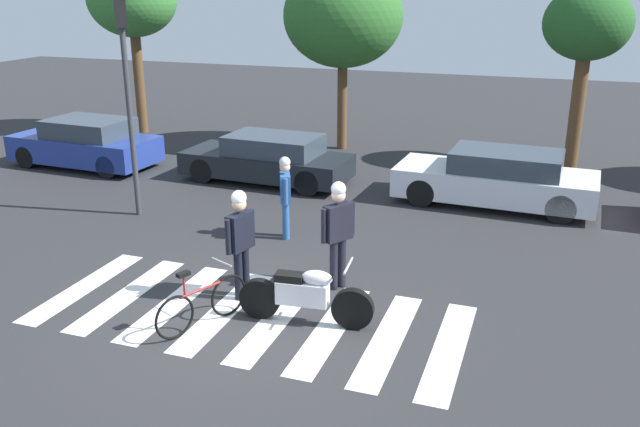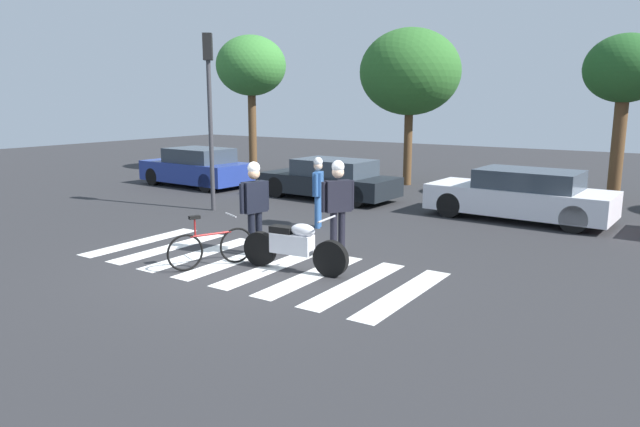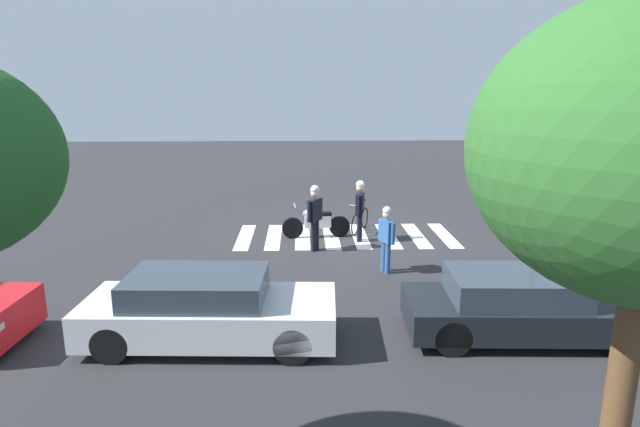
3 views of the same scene
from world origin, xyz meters
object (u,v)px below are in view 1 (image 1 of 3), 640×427
object	(u,v)px
leaning_bicycle	(202,304)
car_white_van	(497,179)
officer_by_motorcycle	(240,236)
police_motorcycle	(305,295)
traffic_light_pole	(126,72)
officer_on_foot	(338,226)
pedestrian_bystander	(285,192)
car_blue_hatchback	(86,144)
car_black_suv	(268,159)

from	to	relation	value
leaning_bicycle	car_white_van	distance (m)	8.39
officer_by_motorcycle	car_white_van	bearing A→B (deg)	61.56
police_motorcycle	traffic_light_pole	size ratio (longest dim) A/B	0.44
police_motorcycle	car_white_van	world-z (taller)	car_white_van
officer_on_foot	car_white_van	distance (m)	5.97
officer_by_motorcycle	car_white_van	world-z (taller)	officer_by_motorcycle
officer_on_foot	pedestrian_bystander	world-z (taller)	officer_on_foot
pedestrian_bystander	car_blue_hatchback	xyz separation A→B (m)	(-7.46, 3.36, -0.33)
police_motorcycle	officer_by_motorcycle	distance (m)	1.52
pedestrian_bystander	traffic_light_pole	world-z (taller)	traffic_light_pole
pedestrian_bystander	car_white_van	size ratio (longest dim) A/B	0.37
officer_on_foot	car_white_van	xyz separation A→B (m)	(2.11, 5.56, -0.48)
traffic_light_pole	officer_by_motorcycle	bearing A→B (deg)	-36.95
car_black_suv	car_white_van	xyz separation A→B (m)	(5.82, 0.00, 0.03)
officer_on_foot	car_white_van	size ratio (longest dim) A/B	0.41
car_black_suv	leaning_bicycle	bearing A→B (deg)	-73.84
police_motorcycle	pedestrian_bystander	size ratio (longest dim) A/B	1.24
police_motorcycle	car_blue_hatchback	xyz separation A→B (m)	(-9.12, 6.64, 0.19)
leaning_bicycle	officer_on_foot	distance (m)	2.62
officer_by_motorcycle	leaning_bicycle	bearing A→B (deg)	-97.08
car_blue_hatchback	traffic_light_pole	world-z (taller)	traffic_light_pole
police_motorcycle	officer_on_foot	distance (m)	1.52
car_black_suv	traffic_light_pole	bearing A→B (deg)	-116.99
leaning_bicycle	car_black_suv	bearing A→B (deg)	106.16
car_blue_hatchback	traffic_light_pole	xyz separation A→B (m)	(3.77, -3.12, 2.52)
officer_by_motorcycle	car_blue_hatchback	size ratio (longest dim) A/B	0.45
pedestrian_bystander	traffic_light_pole	distance (m)	4.31
police_motorcycle	officer_on_foot	size ratio (longest dim) A/B	1.12
car_black_suv	traffic_light_pole	world-z (taller)	traffic_light_pole
police_motorcycle	pedestrian_bystander	bearing A→B (deg)	116.78
officer_on_foot	car_blue_hatchback	world-z (taller)	officer_on_foot
pedestrian_bystander	car_black_suv	size ratio (longest dim) A/B	0.38
car_black_suv	traffic_light_pole	size ratio (longest dim) A/B	0.93
police_motorcycle	car_black_suv	distance (m)	7.81
police_motorcycle	traffic_light_pole	world-z (taller)	traffic_light_pole
leaning_bicycle	car_black_suv	xyz separation A→B (m)	(-2.19, 7.56, 0.23)
leaning_bicycle	car_blue_hatchback	bearing A→B (deg)	136.55
pedestrian_bystander	car_blue_hatchback	bearing A→B (deg)	155.76
leaning_bicycle	officer_on_foot	xyz separation A→B (m)	(1.52, 2.00, 0.74)
police_motorcycle	car_blue_hatchback	world-z (taller)	car_blue_hatchback
car_white_van	car_blue_hatchback	bearing A→B (deg)	-178.57
officer_on_foot	car_black_suv	world-z (taller)	officer_on_foot
pedestrian_bystander	car_white_van	xyz separation A→B (m)	(3.85, 3.64, -0.34)
car_black_suv	pedestrian_bystander	bearing A→B (deg)	-61.58
officer_on_foot	pedestrian_bystander	size ratio (longest dim) A/B	1.11
police_motorcycle	officer_on_foot	xyz separation A→B (m)	(0.08, 1.37, 0.66)
car_blue_hatchback	car_white_van	distance (m)	11.32
officer_by_motorcycle	car_blue_hatchback	xyz separation A→B (m)	(-7.82, 6.17, -0.44)
leaning_bicycle	pedestrian_bystander	bearing A→B (deg)	93.24
leaning_bicycle	traffic_light_pole	size ratio (longest dim) A/B	0.33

